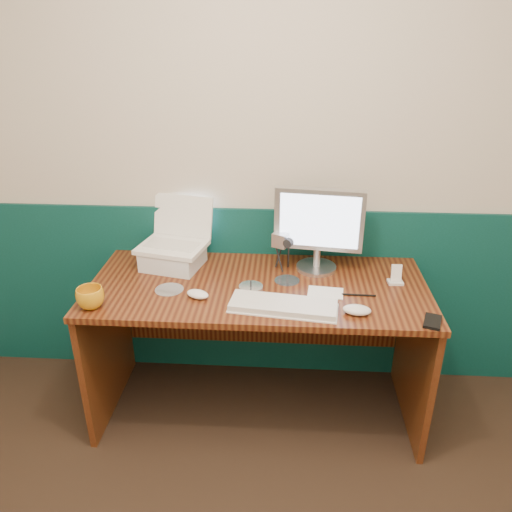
# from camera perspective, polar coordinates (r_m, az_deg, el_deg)

# --- Properties ---
(back_wall) EXTENTS (3.50, 0.04, 2.50)m
(back_wall) POSITION_cam_1_polar(r_m,az_deg,el_deg) (2.53, 2.20, 10.75)
(back_wall) COLOR beige
(back_wall) RESTS_ON ground
(wainscot) EXTENTS (3.48, 0.02, 1.00)m
(wainscot) POSITION_cam_1_polar(r_m,az_deg,el_deg) (2.80, 1.94, -4.37)
(wainscot) COLOR #08372F
(wainscot) RESTS_ON ground
(desk) EXTENTS (1.60, 0.70, 0.75)m
(desk) POSITION_cam_1_polar(r_m,az_deg,el_deg) (2.57, 0.22, -10.69)
(desk) COLOR #39140A
(desk) RESTS_ON ground
(laptop_riser) EXTENTS (0.32, 0.29, 0.10)m
(laptop_riser) POSITION_cam_1_polar(r_m,az_deg,el_deg) (2.56, -9.46, -0.18)
(laptop_riser) COLOR white
(laptop_riser) RESTS_ON desk
(laptop) EXTENTS (0.37, 0.31, 0.27)m
(laptop) POSITION_cam_1_polar(r_m,az_deg,el_deg) (2.49, -9.75, 3.59)
(laptop) COLOR white
(laptop) RESTS_ON laptop_riser
(monitor) EXTENTS (0.44, 0.18, 0.43)m
(monitor) POSITION_cam_1_polar(r_m,az_deg,el_deg) (2.45, 7.14, 3.03)
(monitor) COLOR silver
(monitor) RESTS_ON desk
(keyboard) EXTENTS (0.48, 0.21, 0.03)m
(keyboard) POSITION_cam_1_polar(r_m,az_deg,el_deg) (2.17, 3.12, -5.75)
(keyboard) COLOR silver
(keyboard) RESTS_ON desk
(mouse_right) EXTENTS (0.13, 0.09, 0.04)m
(mouse_right) POSITION_cam_1_polar(r_m,az_deg,el_deg) (2.17, 11.46, -6.06)
(mouse_right) COLOR silver
(mouse_right) RESTS_ON desk
(mouse_left) EXTENTS (0.12, 0.10, 0.04)m
(mouse_left) POSITION_cam_1_polar(r_m,az_deg,el_deg) (2.27, -6.68, -4.35)
(mouse_left) COLOR white
(mouse_left) RESTS_ON desk
(mug) EXTENTS (0.16, 0.16, 0.09)m
(mug) POSITION_cam_1_polar(r_m,az_deg,el_deg) (2.28, -18.41, -4.56)
(mug) COLOR orange
(mug) RESTS_ON desk
(camcorder) EXTENTS (0.12, 0.14, 0.18)m
(camcorder) POSITION_cam_1_polar(r_m,az_deg,el_deg) (2.48, 3.04, 0.43)
(camcorder) COLOR #B8B8BD
(camcorder) RESTS_ON desk
(cd_spindle) EXTENTS (0.11, 0.11, 0.02)m
(cd_spindle) POSITION_cam_1_polar(r_m,az_deg,el_deg) (2.31, -0.59, -3.69)
(cd_spindle) COLOR silver
(cd_spindle) RESTS_ON desk
(cd_loose_a) EXTENTS (0.13, 0.13, 0.00)m
(cd_loose_a) POSITION_cam_1_polar(r_m,az_deg,el_deg) (2.36, -9.88, -3.79)
(cd_loose_a) COLOR #ACB3BC
(cd_loose_a) RESTS_ON desk
(cd_loose_b) EXTENTS (0.12, 0.12, 0.00)m
(cd_loose_b) POSITION_cam_1_polar(r_m,az_deg,el_deg) (2.41, 3.57, -2.79)
(cd_loose_b) COLOR #B3B7C4
(cd_loose_b) RESTS_ON desk
(pen) EXTENTS (0.15, 0.01, 0.01)m
(pen) POSITION_cam_1_polar(r_m,az_deg,el_deg) (2.32, 11.67, -4.38)
(pen) COLOR black
(pen) RESTS_ON desk
(papers) EXTENTS (0.17, 0.12, 0.00)m
(papers) POSITION_cam_1_polar(r_m,az_deg,el_deg) (2.32, 7.94, -4.16)
(papers) COLOR white
(papers) RESTS_ON desk
(dock) EXTENTS (0.07, 0.06, 0.01)m
(dock) POSITION_cam_1_polar(r_m,az_deg,el_deg) (2.47, 15.62, -2.89)
(dock) COLOR white
(dock) RESTS_ON desk
(music_player) EXTENTS (0.05, 0.03, 0.08)m
(music_player) POSITION_cam_1_polar(r_m,az_deg,el_deg) (2.44, 15.75, -1.88)
(music_player) COLOR white
(music_player) RESTS_ON dock
(pda) EXTENTS (0.10, 0.13, 0.01)m
(pda) POSITION_cam_1_polar(r_m,az_deg,el_deg) (2.20, 19.53, -7.08)
(pda) COLOR black
(pda) RESTS_ON desk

